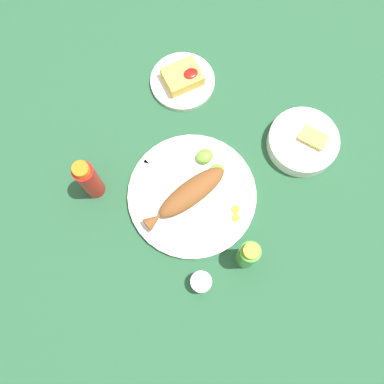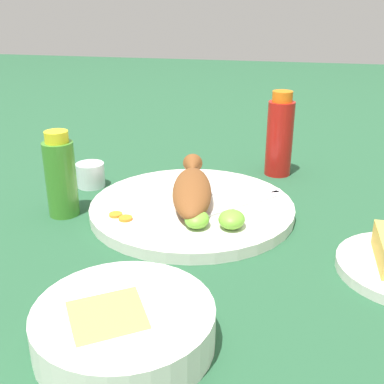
# 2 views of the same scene
# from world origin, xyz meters

# --- Properties ---
(ground_plane) EXTENTS (4.00, 4.00, 0.00)m
(ground_plane) POSITION_xyz_m (0.00, 0.00, 0.00)
(ground_plane) COLOR #235133
(main_plate) EXTENTS (0.34, 0.34, 0.02)m
(main_plate) POSITION_xyz_m (0.00, 0.00, 0.01)
(main_plate) COLOR silver
(main_plate) RESTS_ON ground_plane
(fried_fish) EXTENTS (0.25, 0.10, 0.04)m
(fried_fish) POSITION_xyz_m (-0.01, -0.00, 0.04)
(fried_fish) COLOR brown
(fried_fish) RESTS_ON main_plate
(fork_near) EXTENTS (0.07, 0.18, 0.00)m
(fork_near) POSITION_xyz_m (-0.06, 0.07, 0.02)
(fork_near) COLOR silver
(fork_near) RESTS_ON main_plate
(fork_far) EXTENTS (0.15, 0.13, 0.00)m
(fork_far) POSITION_xyz_m (-0.01, 0.09, 0.02)
(fork_far) COLOR silver
(fork_far) RESTS_ON main_plate
(carrot_slice_near) EXTENTS (0.02, 0.02, 0.00)m
(carrot_slice_near) POSITION_xyz_m (0.07, -0.11, 0.02)
(carrot_slice_near) COLOR orange
(carrot_slice_near) RESTS_ON main_plate
(carrot_slice_mid) EXTENTS (0.02, 0.02, 0.00)m
(carrot_slice_mid) POSITION_xyz_m (0.08, -0.09, 0.02)
(carrot_slice_mid) COLOR orange
(carrot_slice_mid) RESTS_ON main_plate
(lime_wedge_main) EXTENTS (0.04, 0.04, 0.02)m
(lime_wedge_main) POSITION_xyz_m (0.08, 0.03, 0.03)
(lime_wedge_main) COLOR #6BB233
(lime_wedge_main) RESTS_ON main_plate
(lime_wedge_side) EXTENTS (0.05, 0.04, 0.03)m
(lime_wedge_side) POSITION_xyz_m (0.07, 0.08, 0.03)
(lime_wedge_side) COLOR #6BB233
(lime_wedge_side) RESTS_ON main_plate
(hot_sauce_bottle_red) EXTENTS (0.05, 0.05, 0.17)m
(hot_sauce_bottle_red) POSITION_xyz_m (-0.22, 0.13, 0.08)
(hot_sauce_bottle_red) COLOR #B21914
(hot_sauce_bottle_red) RESTS_ON ground_plane
(hot_sauce_bottle_green) EXTENTS (0.05, 0.05, 0.14)m
(hot_sauce_bottle_green) POSITION_xyz_m (0.05, -0.21, 0.07)
(hot_sauce_bottle_green) COLOR #3D8428
(hot_sauce_bottle_green) RESTS_ON ground_plane
(salt_cup) EXTENTS (0.05, 0.05, 0.05)m
(salt_cup) POSITION_xyz_m (-0.08, -0.21, 0.02)
(salt_cup) COLOR silver
(salt_cup) RESTS_ON ground_plane
(guacamole_bowl) EXTENTS (0.19, 0.19, 0.06)m
(guacamole_bowl) POSITION_xyz_m (0.33, 0.00, 0.02)
(guacamole_bowl) COLOR white
(guacamole_bowl) RESTS_ON ground_plane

